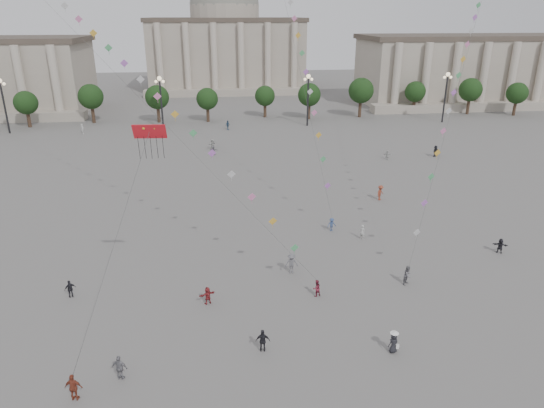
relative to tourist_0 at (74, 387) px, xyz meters
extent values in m
plane|color=#5E5B58|center=(13.61, 5.74, -0.92)|extent=(360.00, 360.00, 0.00)
cube|color=#9D9384|center=(88.61, 100.74, 7.08)|extent=(80.00, 22.00, 16.00)
cube|color=#493F36|center=(88.61, 100.74, 15.68)|extent=(81.60, 22.44, 1.20)
cube|color=#9D9384|center=(88.61, 87.74, 0.08)|extent=(84.00, 4.00, 2.00)
cube|color=#9D9384|center=(13.61, 135.74, 9.08)|extent=(46.00, 30.00, 20.00)
cube|color=#493F36|center=(13.61, 135.74, 19.68)|extent=(46.92, 30.60, 1.20)
cube|color=#9D9384|center=(13.61, 118.74, 0.08)|extent=(48.30, 4.00, 2.00)
cylinder|color=#9D9384|center=(13.61, 135.74, 21.58)|extent=(21.00, 21.00, 5.00)
sphere|color=gray|center=(13.61, 135.74, 24.08)|extent=(21.00, 21.00, 21.00)
cylinder|color=#36241B|center=(-28.39, 83.74, 0.84)|extent=(0.70, 0.70, 3.52)
sphere|color=black|center=(-28.39, 83.74, 4.52)|extent=(5.12, 5.12, 5.12)
cylinder|color=#36241B|center=(-16.39, 83.74, 0.84)|extent=(0.70, 0.70, 3.52)
sphere|color=black|center=(-16.39, 83.74, 4.52)|extent=(5.12, 5.12, 5.12)
cylinder|color=#36241B|center=(-4.39, 83.74, 0.84)|extent=(0.70, 0.70, 3.52)
sphere|color=black|center=(-4.39, 83.74, 4.52)|extent=(5.12, 5.12, 5.12)
cylinder|color=#36241B|center=(7.61, 83.74, 0.84)|extent=(0.70, 0.70, 3.52)
sphere|color=black|center=(7.61, 83.74, 4.52)|extent=(5.12, 5.12, 5.12)
cylinder|color=#36241B|center=(19.61, 83.74, 0.84)|extent=(0.70, 0.70, 3.52)
sphere|color=black|center=(19.61, 83.74, 4.52)|extent=(5.12, 5.12, 5.12)
cylinder|color=#36241B|center=(31.61, 83.74, 0.84)|extent=(0.70, 0.70, 3.52)
sphere|color=black|center=(31.61, 83.74, 4.52)|extent=(5.12, 5.12, 5.12)
cylinder|color=#36241B|center=(43.61, 83.74, 0.84)|extent=(0.70, 0.70, 3.52)
sphere|color=black|center=(43.61, 83.74, 4.52)|extent=(5.12, 5.12, 5.12)
cylinder|color=#36241B|center=(55.61, 83.74, 0.84)|extent=(0.70, 0.70, 3.52)
sphere|color=black|center=(55.61, 83.74, 4.52)|extent=(5.12, 5.12, 5.12)
cylinder|color=#36241B|center=(67.61, 83.74, 0.84)|extent=(0.70, 0.70, 3.52)
sphere|color=black|center=(67.61, 83.74, 4.52)|extent=(5.12, 5.12, 5.12)
cylinder|color=#36241B|center=(79.61, 83.74, 0.84)|extent=(0.70, 0.70, 3.52)
sphere|color=black|center=(79.61, 83.74, 4.52)|extent=(5.12, 5.12, 5.12)
cylinder|color=#262628|center=(-31.39, 75.74, 4.08)|extent=(0.36, 0.36, 10.00)
sphere|color=#FFE5B2|center=(-30.69, 75.74, 8.68)|extent=(0.60, 0.60, 0.60)
cylinder|color=#262628|center=(-1.39, 75.74, 4.08)|extent=(0.36, 0.36, 10.00)
sphere|color=#FFE5B2|center=(-1.39, 75.74, 9.28)|extent=(0.90, 0.90, 0.90)
sphere|color=#FFE5B2|center=(-2.09, 75.74, 8.68)|extent=(0.60, 0.60, 0.60)
sphere|color=#FFE5B2|center=(-0.69, 75.74, 8.68)|extent=(0.60, 0.60, 0.60)
cylinder|color=#262628|center=(28.61, 75.74, 4.08)|extent=(0.36, 0.36, 10.00)
sphere|color=#FFE5B2|center=(28.61, 75.74, 9.28)|extent=(0.90, 0.90, 0.90)
sphere|color=#FFE5B2|center=(27.91, 75.74, 8.68)|extent=(0.60, 0.60, 0.60)
sphere|color=#FFE5B2|center=(29.31, 75.74, 8.68)|extent=(0.60, 0.60, 0.60)
cylinder|color=#262628|center=(58.61, 75.74, 4.08)|extent=(0.36, 0.36, 10.00)
sphere|color=#FFE5B2|center=(58.61, 75.74, 9.28)|extent=(0.90, 0.90, 0.90)
sphere|color=#FFE5B2|center=(57.91, 75.74, 8.68)|extent=(0.60, 0.60, 0.60)
sphere|color=#FFE5B2|center=(59.31, 75.74, 8.68)|extent=(0.60, 0.60, 0.60)
imported|color=#2F4B6A|center=(11.74, 73.74, 0.04)|extent=(1.11, 1.14, 1.92)
imported|color=#232227|center=(36.49, 15.38, -0.16)|extent=(1.47, 1.00, 1.52)
imported|color=#B6B6B2|center=(8.56, 58.41, 0.00)|extent=(1.70, 1.41, 1.83)
imported|color=#5D5C61|center=(15.51, 13.86, 0.04)|extent=(1.26, 0.74, 1.92)
imported|color=beige|center=(36.73, 48.80, -0.16)|extent=(1.45, 1.02, 1.51)
imported|color=brown|center=(29.56, 30.99, 0.05)|extent=(1.41, 1.39, 1.94)
imported|color=black|center=(45.20, 49.52, 0.02)|extent=(1.68, 1.55, 1.88)
imported|color=silver|center=(-16.84, 73.74, 0.05)|extent=(0.55, 0.76, 1.95)
imported|color=slate|center=(8.73, 54.81, -0.14)|extent=(1.51, 0.83, 1.55)
imported|color=#B6B6B1|center=(23.96, 20.07, -0.13)|extent=(0.68, 0.67, 1.59)
imported|color=brown|center=(0.00, 0.00, 0.00)|extent=(1.13, 0.61, 1.84)
imported|color=black|center=(11.82, 3.22, -0.07)|extent=(1.05, 0.54, 1.71)
imported|color=maroon|center=(7.98, 9.69, -0.17)|extent=(1.44, 0.97, 1.49)
imported|color=slate|center=(2.46, 1.52, -0.04)|extent=(1.11, 0.72, 1.76)
imported|color=#222227|center=(-3.31, 12.02, -0.14)|extent=(0.98, 0.78, 1.55)
imported|color=maroon|center=(16.96, 9.78, -0.18)|extent=(0.88, 0.79, 1.48)
imported|color=#354A78|center=(21.26, 22.46, -0.18)|extent=(1.03, 0.70, 1.48)
imported|color=slate|center=(25.21, 10.75, -0.05)|extent=(1.07, 1.05, 1.74)
imported|color=black|center=(20.78, 2.03, -0.16)|extent=(0.86, 0.70, 1.52)
cone|color=white|center=(20.78, 2.03, 0.70)|extent=(0.52, 0.52, 0.14)
cylinder|color=white|center=(20.78, 2.03, 0.64)|extent=(0.60, 0.60, 0.02)
cube|color=white|center=(21.03, 1.88, -0.37)|extent=(0.22, 0.10, 0.35)
cube|color=red|center=(4.84, 7.90, 13.77)|extent=(2.23, 0.68, 1.02)
cube|color=#1A9237|center=(4.49, 7.86, 14.02)|extent=(0.36, 0.22, 0.34)
cube|color=#1B4794|center=(5.19, 7.86, 14.02)|extent=(0.36, 0.22, 0.34)
sphere|color=gold|center=(4.49, 7.82, 14.02)|extent=(0.20, 0.20, 0.20)
sphere|color=gold|center=(5.19, 7.82, 14.02)|extent=(0.20, 0.20, 0.20)
cylinder|color=#3F3F3F|center=(2.42, 3.95, 7.23)|extent=(0.02, 0.02, 16.04)
cylinder|color=#3F3F3F|center=(-3.47, 29.99, 18.02)|extent=(0.02, 0.02, 67.24)
cube|color=#4EA969|center=(15.33, 11.40, 2.84)|extent=(0.76, 0.25, 0.76)
cube|color=gold|center=(13.69, 13.01, 4.66)|extent=(0.76, 0.25, 0.76)
cube|color=pink|center=(12.06, 14.63, 6.33)|extent=(0.76, 0.25, 0.76)
cube|color=silver|center=(10.42, 16.25, 7.93)|extent=(0.76, 0.25, 0.76)
cube|color=#B464C9|center=(8.79, 17.86, 9.46)|extent=(0.76, 0.25, 0.76)
cube|color=#4EA969|center=(7.15, 19.48, 10.95)|extent=(0.76, 0.25, 0.76)
cube|color=gold|center=(5.52, 21.10, 12.40)|extent=(0.76, 0.25, 0.76)
cube|color=pink|center=(3.88, 22.72, 13.82)|extent=(0.76, 0.25, 0.76)
cube|color=silver|center=(2.25, 24.33, 15.22)|extent=(0.76, 0.25, 0.76)
cube|color=#B464C9|center=(0.61, 25.95, 16.59)|extent=(0.76, 0.25, 0.76)
cube|color=#4EA969|center=(-1.02, 27.57, 17.94)|extent=(0.76, 0.25, 0.76)
cube|color=gold|center=(-2.66, 29.18, 19.27)|extent=(0.76, 0.25, 0.76)
cube|color=pink|center=(-4.29, 30.80, 20.59)|extent=(0.76, 0.25, 0.76)
cube|color=silver|center=(-5.93, 32.42, 21.89)|extent=(0.76, 0.25, 0.76)
cube|color=#B464C9|center=(21.06, 24.26, 3.67)|extent=(0.76, 0.25, 0.76)
cube|color=#4EA969|center=(20.86, 26.05, 6.15)|extent=(0.76, 0.25, 0.76)
cube|color=gold|center=(20.65, 27.84, 8.45)|extent=(0.76, 0.25, 0.76)
cube|color=pink|center=(20.45, 29.63, 10.62)|extent=(0.76, 0.25, 0.76)
cube|color=silver|center=(20.25, 31.42, 12.72)|extent=(0.76, 0.25, 0.76)
cube|color=#B464C9|center=(20.04, 33.21, 14.76)|extent=(0.76, 0.25, 0.76)
cube|color=#4EA969|center=(19.84, 35.00, 16.74)|extent=(0.76, 0.25, 0.76)
cube|color=gold|center=(19.64, 36.79, 18.68)|extent=(0.76, 0.25, 0.76)
cube|color=pink|center=(19.43, 38.59, 20.59)|extent=(0.76, 0.25, 0.76)
cube|color=silver|center=(19.23, 40.38, 22.46)|extent=(0.76, 0.25, 0.76)
cylinder|color=#3F3F3F|center=(39.82, 33.23, 17.44)|extent=(0.02, 0.02, 63.35)
cube|color=silver|center=(26.54, 12.79, 3.02)|extent=(0.76, 0.25, 0.76)
cube|color=#B464C9|center=(27.87, 14.83, 4.97)|extent=(0.76, 0.25, 0.76)
cube|color=#4EA969|center=(29.20, 16.88, 6.78)|extent=(0.76, 0.25, 0.76)
cube|color=gold|center=(30.52, 18.92, 8.50)|extent=(0.76, 0.25, 0.76)
cube|color=pink|center=(31.85, 20.97, 10.15)|extent=(0.76, 0.25, 0.76)
cube|color=silver|center=(33.18, 23.01, 11.75)|extent=(0.76, 0.25, 0.76)
cube|color=#B464C9|center=(34.51, 25.06, 13.32)|extent=(0.76, 0.25, 0.76)
cube|color=#4EA969|center=(35.84, 27.10, 14.85)|extent=(0.76, 0.25, 0.76)
cube|color=gold|center=(37.16, 29.14, 16.35)|extent=(0.76, 0.25, 0.76)
cube|color=pink|center=(38.49, 31.19, 17.83)|extent=(0.76, 0.25, 0.76)
cube|color=silver|center=(39.82, 33.23, 19.28)|extent=(0.76, 0.25, 0.76)
cube|color=#B464C9|center=(41.15, 35.28, 20.72)|extent=(0.76, 0.25, 0.76)
cube|color=#4EA969|center=(42.48, 37.32, 22.14)|extent=(0.76, 0.25, 0.76)
camera|label=1|loc=(9.17, -24.45, 20.96)|focal=32.00mm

